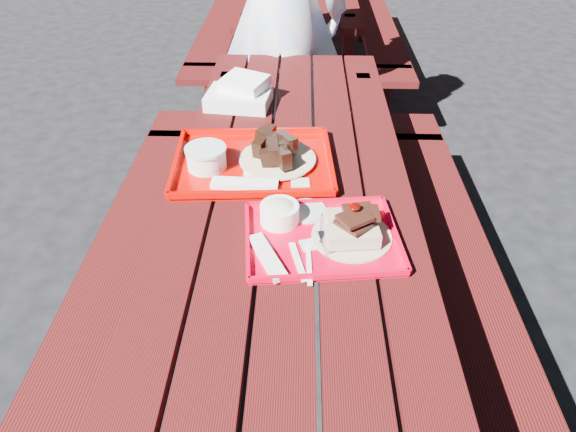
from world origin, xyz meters
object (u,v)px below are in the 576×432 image
object	(u,v)px
picnic_table_near	(289,252)
person	(281,10)
picnic_table_far	(299,2)
near_tray	(321,228)
far_tray	(250,161)

from	to	relation	value
picnic_table_near	person	size ratio (longest dim) A/B	1.32
picnic_table_far	near_tray	xyz separation A→B (m)	(0.09, -2.95, 0.22)
picnic_table_near	picnic_table_far	bearing A→B (deg)	90.00
picnic_table_near	person	world-z (taller)	person
far_tray	picnic_table_far	bearing A→B (deg)	87.14
picnic_table_far	picnic_table_near	bearing A→B (deg)	-90.00
far_tray	picnic_table_near	bearing A→B (deg)	-56.05
near_tray	person	xyz separation A→B (m)	(-0.17, 1.51, 0.13)
near_tray	person	distance (m)	1.52
picnic_table_near	picnic_table_far	distance (m)	2.80
near_tray	picnic_table_far	bearing A→B (deg)	91.70
picnic_table_far	far_tray	size ratio (longest dim) A/B	4.54
far_tray	person	world-z (taller)	person
picnic_table_far	person	distance (m)	1.48
picnic_table_near	person	distance (m)	1.41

